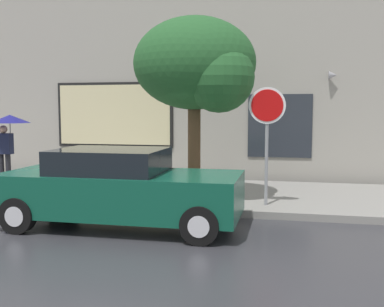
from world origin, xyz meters
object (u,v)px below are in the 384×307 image
Objects in this scene: street_tree at (199,67)px; stop_sign at (267,122)px; parked_car at (120,188)px; fire_hydrant at (71,178)px; pedestrian_with_umbrella at (8,128)px.

street_tree is 1.97m from stop_sign.
parked_car is 2.89m from fire_hydrant.
pedestrian_with_umbrella is at bearing 143.80° from parked_car.
street_tree is (3.09, 0.10, 2.55)m from fire_hydrant.
pedestrian_with_umbrella reaches higher than fire_hydrant.
parked_car is at bearing -145.42° from stop_sign.
pedestrian_with_umbrella is 0.46× the size of street_tree.
parked_car is at bearing -116.12° from street_tree.
street_tree reaches higher than fire_hydrant.
fire_hydrant is at bearing -26.43° from pedestrian_with_umbrella.
parked_car is 3.34m from stop_sign.
street_tree is (1.06, 2.16, 2.38)m from parked_car.
fire_hydrant is (-2.03, 2.06, -0.17)m from parked_car.
stop_sign is at bearing -14.33° from street_tree.
pedestrian_with_umbrella is at bearing 168.62° from street_tree.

